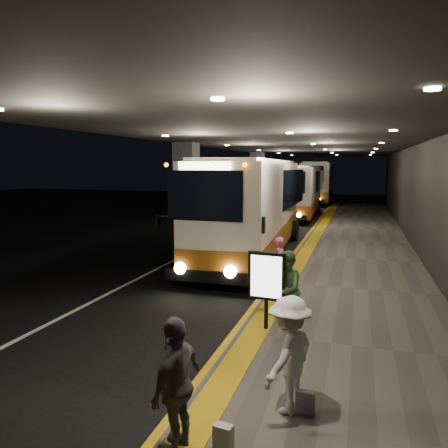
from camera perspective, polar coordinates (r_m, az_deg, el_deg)
The scene contains 19 objects.
ground at distance 12.88m, azimuth -5.29°, elevation -8.36°, with size 90.00×90.00×0.00m, color black.
lane_line_white at distance 18.05m, azimuth -4.51°, elevation -3.70°, with size 0.12×50.00×0.01m, color silver.
kerb_stripe_yellow at distance 16.98m, azimuth 8.66°, elevation -4.48°, with size 0.18×50.00×0.01m, color gold.
sidewalk at distance 16.79m, azimuth 16.81°, elevation -4.62°, with size 4.50×50.00×0.15m, color #514C44.
tactile_strip at distance 16.89m, azimuth 10.35°, elevation -4.07°, with size 0.50×50.00×0.01m, color gold.
terminal_wall at distance 16.59m, azimuth 25.02°, elevation 5.05°, with size 0.10×50.00×6.00m, color black.
support_columns at distance 16.71m, azimuth -4.90°, elevation 2.99°, with size 0.80×24.80×4.40m.
canopy at distance 16.62m, azimuth 9.50°, elevation 11.17°, with size 9.00×50.00×0.40m, color black.
coach_main at distance 17.28m, azimuth 3.95°, elevation 1.68°, with size 3.06×11.83×3.66m.
coach_second at distance 31.32m, azimuth 9.89°, elevation 4.05°, with size 2.65×11.03×3.44m.
coach_third at distance 43.79m, azimuth 12.02°, elevation 5.19°, with size 3.12×12.17×3.79m.
passenger_boarding at distance 11.98m, azimuth 7.35°, elevation -5.20°, with size 0.54×0.36×1.49m, color #B1526E.
passenger_waiting_green at distance 9.33m, azimuth 8.06°, elevation -8.44°, with size 0.80×0.49×1.64m, color #517943.
passenger_waiting_white at distance 6.31m, azimuth 8.52°, elevation -16.48°, with size 1.06×0.49×1.64m, color silver.
passenger_waiting_grey at distance 5.52m, azimuth -6.17°, elevation -20.08°, with size 0.97×0.50×1.65m, color #55545A.
bag_polka at distance 6.59m, azimuth 10.56°, elevation -21.87°, with size 0.26×0.11×0.31m, color black.
bag_plain at distance 5.85m, azimuth -0.09°, elevation -26.00°, with size 0.23×0.14×0.29m, color beige.
info_sign at distance 9.09m, azimuth 5.57°, elevation -7.01°, with size 0.78×0.19×1.63m.
stanchion_post at distance 10.82m, azimuth 6.87°, elevation -7.42°, with size 0.05×0.05×1.18m, color black.
Camera 1 is at (4.77, -11.43, 3.54)m, focal length 35.00 mm.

